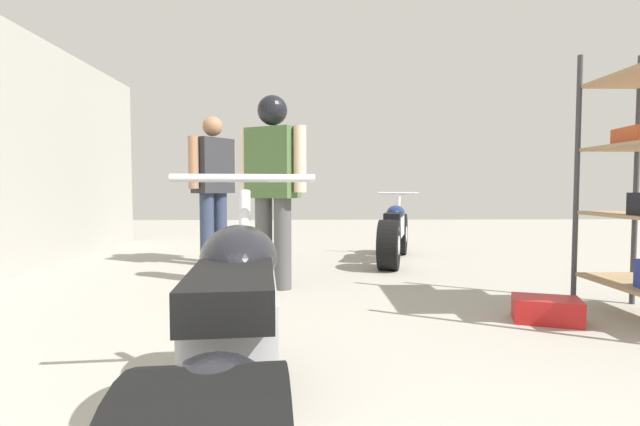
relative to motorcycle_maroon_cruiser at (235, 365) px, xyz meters
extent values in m
plane|color=#9E998E|center=(0.06, 2.40, -0.40)|extent=(19.06, 19.06, 0.00)
cylinder|color=#38383D|center=(2.32, 2.25, 0.57)|extent=(0.04, 0.04, 1.94)
cylinder|color=#38383D|center=(2.79, 2.25, 0.57)|extent=(0.04, 0.04, 1.94)
cylinder|color=black|center=(-0.07, 0.76, -0.08)|extent=(0.31, 0.66, 0.64)
cylinder|color=silver|center=(-0.07, 0.76, -0.08)|extent=(0.29, 0.27, 0.24)
cube|color=silver|center=(0.00, 0.04, 0.10)|extent=(0.30, 0.66, 0.28)
ellipsoid|color=black|center=(-0.02, 0.26, 0.28)|extent=(0.31, 0.54, 0.22)
cube|color=black|center=(0.01, -0.14, 0.25)|extent=(0.26, 0.50, 0.10)
cylinder|color=silver|center=(-0.06, 0.72, 0.22)|extent=(0.07, 0.26, 0.58)
cylinder|color=silver|center=(-0.06, 0.68, 0.56)|extent=(0.62, 0.09, 0.04)
cylinder|color=black|center=(1.47, 5.05, -0.12)|extent=(0.36, 0.60, 0.56)
cylinder|color=silver|center=(1.47, 5.05, -0.12)|extent=(0.28, 0.27, 0.21)
cylinder|color=black|center=(1.12, 3.82, -0.12)|extent=(0.36, 0.60, 0.56)
cylinder|color=silver|center=(1.12, 3.82, -0.12)|extent=(0.28, 0.27, 0.21)
cube|color=silver|center=(1.30, 4.44, 0.04)|extent=(0.35, 0.60, 0.25)
ellipsoid|color=navy|center=(1.35, 4.62, 0.20)|extent=(0.34, 0.50, 0.19)
cube|color=black|center=(1.25, 4.28, 0.17)|extent=(0.30, 0.46, 0.09)
ellipsoid|color=navy|center=(1.14, 3.87, 0.06)|extent=(0.32, 0.43, 0.21)
cylinder|color=silver|center=(1.46, 5.02, 0.14)|extent=(0.10, 0.22, 0.51)
cylinder|color=silver|center=(1.45, 4.98, 0.44)|extent=(0.53, 0.18, 0.03)
cylinder|color=silver|center=(1.11, 4.22, -0.20)|extent=(0.21, 0.49, 0.08)
cylinder|color=#2D3851|center=(-0.98, 4.22, 0.03)|extent=(0.23, 0.23, 0.85)
cylinder|color=#2D3851|center=(-0.85, 4.39, 0.03)|extent=(0.23, 0.23, 0.85)
cube|color=#2D2D33|center=(-0.91, 4.31, 0.78)|extent=(0.49, 0.53, 0.65)
cylinder|color=#9E7051|center=(-1.09, 4.07, 0.81)|extent=(0.16, 0.16, 0.60)
cylinder|color=#9E7051|center=(-0.74, 4.54, 0.81)|extent=(0.16, 0.16, 0.60)
sphere|color=#9E7051|center=(-0.91, 4.31, 1.25)|extent=(0.24, 0.24, 0.24)
cylinder|color=#4C4C4C|center=(-0.19, 2.97, 0.01)|extent=(0.22, 0.22, 0.83)
cylinder|color=#4C4C4C|center=(-0.01, 2.86, 0.01)|extent=(0.22, 0.22, 0.83)
cube|color=#476638|center=(-0.10, 2.92, 0.74)|extent=(0.52, 0.44, 0.63)
cylinder|color=beige|center=(-0.35, 3.06, 0.77)|extent=(0.15, 0.15, 0.58)
cylinder|color=beige|center=(0.15, 2.78, 0.77)|extent=(0.15, 0.15, 0.58)
sphere|color=black|center=(-0.10, 2.92, 1.20)|extent=(0.23, 0.23, 0.23)
sphere|color=black|center=(-0.10, 2.92, 1.21)|extent=(0.27, 0.27, 0.27)
cube|color=#B21919|center=(1.86, 1.77, -0.32)|extent=(0.50, 0.40, 0.17)
camera|label=1|loc=(0.22, -1.37, 0.53)|focal=26.46mm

